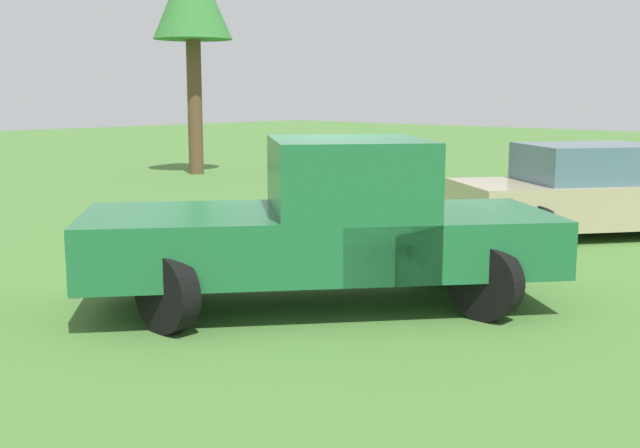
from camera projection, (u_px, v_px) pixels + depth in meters
The scene contains 3 objects.
ground_plane at pixel (324, 279), 9.72m from camera, with size 80.00×80.00×0.00m, color #477533.
pickup_truck at pixel (332, 220), 8.37m from camera, with size 4.56×5.00×1.81m.
sedan_far at pixel (598, 193), 12.73m from camera, with size 4.28×4.91×1.47m.
Camera 1 is at (6.41, -6.97, 2.29)m, focal length 43.82 mm.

